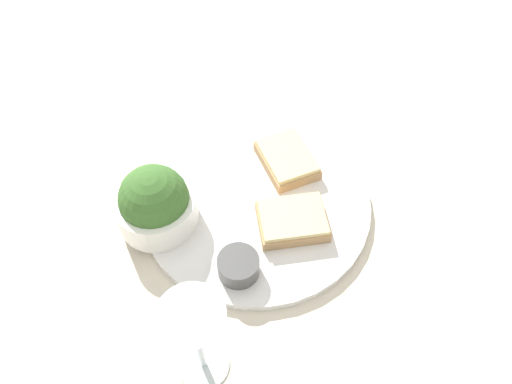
% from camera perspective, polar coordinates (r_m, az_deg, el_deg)
% --- Properties ---
extents(ground_plane, '(4.00, 4.00, 0.00)m').
position_cam_1_polar(ground_plane, '(0.78, 0.00, -1.49)').
color(ground_plane, beige).
extents(dinner_plate, '(0.35, 0.35, 0.01)m').
position_cam_1_polar(dinner_plate, '(0.77, 0.00, -1.19)').
color(dinner_plate, white).
rests_on(dinner_plate, ground_plane).
extents(salad_bowl, '(0.12, 0.12, 0.10)m').
position_cam_1_polar(salad_bowl, '(0.73, -11.45, -1.28)').
color(salad_bowl, white).
rests_on(salad_bowl, dinner_plate).
extents(sauce_ramekin, '(0.06, 0.06, 0.03)m').
position_cam_1_polar(sauce_ramekin, '(0.69, -2.03, -8.38)').
color(sauce_ramekin, '#4C4C4C').
rests_on(sauce_ramekin, dinner_plate).
extents(cheese_toast_near, '(0.13, 0.12, 0.03)m').
position_cam_1_polar(cheese_toast_near, '(0.80, 3.57, 3.76)').
color(cheese_toast_near, tan).
rests_on(cheese_toast_near, dinner_plate).
extents(cheese_toast_far, '(0.13, 0.12, 0.03)m').
position_cam_1_polar(cheese_toast_far, '(0.73, 4.19, -3.24)').
color(cheese_toast_far, tan).
rests_on(cheese_toast_far, dinner_plate).
extents(wine_glass, '(0.07, 0.07, 0.16)m').
position_cam_1_polar(wine_glass, '(0.57, -6.98, -15.60)').
color(wine_glass, silver).
rests_on(wine_glass, ground_plane).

